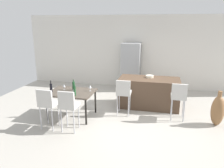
{
  "coord_description": "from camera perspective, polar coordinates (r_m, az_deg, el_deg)",
  "views": [
    {
      "loc": [
        0.65,
        -5.88,
        2.57
      ],
      "look_at": [
        -0.73,
        0.05,
        0.85
      ],
      "focal_mm": 34.55,
      "sensor_mm": 36.0,
      "label": 1
    }
  ],
  "objects": [
    {
      "name": "wine_bottle_corner",
      "position": [
        5.7,
        -9.86,
        -1.75
      ],
      "size": [
        0.06,
        0.06,
        0.32
      ],
      "color": "#194723",
      "rests_on": "dining_table"
    },
    {
      "name": "wine_glass_middle",
      "position": [
        6.25,
        -12.58,
        -0.45
      ],
      "size": [
        0.07,
        0.07,
        0.17
      ],
      "color": "silver",
      "rests_on": "dining_table"
    },
    {
      "name": "wine_bottle_left",
      "position": [
        6.17,
        -10.13,
        -0.5
      ],
      "size": [
        0.07,
        0.07,
        0.31
      ],
      "color": "#194723",
      "rests_on": "dining_table"
    },
    {
      "name": "dining_chair_near",
      "position": [
        5.52,
        -16.75,
        -4.72
      ],
      "size": [
        0.41,
        0.41,
        1.05
      ],
      "color": "beige",
      "rests_on": "ground_plane"
    },
    {
      "name": "ground_plane",
      "position": [
        6.45,
        6.33,
        -7.81
      ],
      "size": [
        10.0,
        10.0,
        0.0
      ],
      "primitive_type": "plane",
      "color": "#ADA89E"
    },
    {
      "name": "dining_chair_far",
      "position": [
        5.28,
        -11.47,
        -5.31
      ],
      "size": [
        0.4,
        0.4,
        1.05
      ],
      "color": "beige",
      "rests_on": "ground_plane"
    },
    {
      "name": "wine_glass_near",
      "position": [
        5.82,
        -10.09,
        -1.5
      ],
      "size": [
        0.07,
        0.07,
        0.17
      ],
      "color": "silver",
      "rests_on": "dining_table"
    },
    {
      "name": "floor_vase",
      "position": [
        6.2,
        26.17,
        -6.32
      ],
      "size": [
        0.33,
        0.33,
        0.93
      ],
      "color": "brown",
      "rests_on": "ground_plane"
    },
    {
      "name": "back_wall",
      "position": [
        8.88,
        8.94,
        8.34
      ],
      "size": [
        10.0,
        0.12,
        2.9
      ],
      "primitive_type": "cube",
      "color": "silver",
      "rests_on": "ground_plane"
    },
    {
      "name": "bar_chair_left",
      "position": [
        6.11,
        3.08,
        -2.07
      ],
      "size": [
        0.41,
        0.41,
        1.05
      ],
      "color": "beige",
      "rests_on": "ground_plane"
    },
    {
      "name": "dining_table",
      "position": [
        6.11,
        -10.63,
        -2.61
      ],
      "size": [
        1.23,
        0.94,
        0.74
      ],
      "color": "#4C4238",
      "rests_on": "ground_plane"
    },
    {
      "name": "fruit_bowl",
      "position": [
        6.89,
        9.93,
        1.99
      ],
      "size": [
        0.25,
        0.25,
        0.07
      ],
      "primitive_type": "cylinder",
      "color": "beige",
      "rests_on": "kitchen_island"
    },
    {
      "name": "bar_chair_middle",
      "position": [
        6.05,
        17.25,
        -2.97
      ],
      "size": [
        0.4,
        0.4,
        1.05
      ],
      "color": "beige",
      "rests_on": "ground_plane"
    },
    {
      "name": "wine_bottle_far",
      "position": [
        6.16,
        -15.82,
        -0.92
      ],
      "size": [
        0.07,
        0.07,
        0.32
      ],
      "color": "black",
      "rests_on": "dining_table"
    },
    {
      "name": "kitchen_island",
      "position": [
        6.9,
        9.68,
        -2.26
      ],
      "size": [
        1.86,
        0.89,
        0.92
      ],
      "primitive_type": "cube",
      "color": "#4C3828",
      "rests_on": "ground_plane"
    },
    {
      "name": "refrigerator",
      "position": [
        8.59,
        5.03,
        4.63
      ],
      "size": [
        0.72,
        0.68,
        1.84
      ],
      "primitive_type": "cube",
      "color": "#939699",
      "rests_on": "ground_plane"
    },
    {
      "name": "wine_glass_right",
      "position": [
        6.04,
        -5.81,
        -0.71
      ],
      "size": [
        0.07,
        0.07,
        0.17
      ],
      "color": "silver",
      "rests_on": "dining_table"
    }
  ]
}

